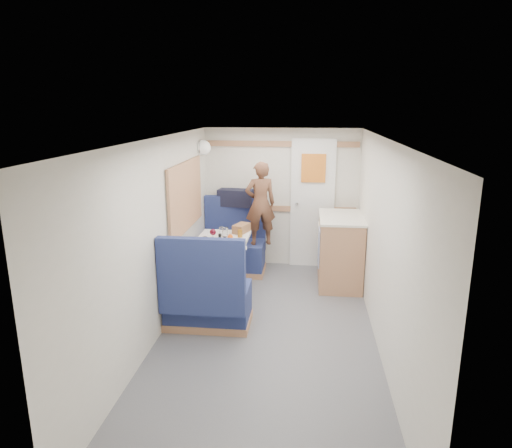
# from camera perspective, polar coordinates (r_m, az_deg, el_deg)

# --- Properties ---
(floor) EXTENTS (4.50, 4.50, 0.00)m
(floor) POSITION_cam_1_polar(r_m,az_deg,el_deg) (4.83, 1.37, -13.82)
(floor) COLOR #515156
(floor) RESTS_ON ground
(ceiling) EXTENTS (4.50, 4.50, 0.00)m
(ceiling) POSITION_cam_1_polar(r_m,az_deg,el_deg) (4.26, 1.53, 10.58)
(ceiling) COLOR silver
(ceiling) RESTS_ON wall_back
(wall_back) EXTENTS (2.20, 0.02, 2.00)m
(wall_back) POSITION_cam_1_polar(r_m,az_deg,el_deg) (6.62, 3.17, 3.24)
(wall_back) COLOR silver
(wall_back) RESTS_ON floor
(wall_left) EXTENTS (0.02, 4.50, 2.00)m
(wall_left) POSITION_cam_1_polar(r_m,az_deg,el_deg) (4.66, -12.15, -1.90)
(wall_left) COLOR silver
(wall_left) RESTS_ON floor
(wall_right) EXTENTS (0.02, 4.50, 2.00)m
(wall_right) POSITION_cam_1_polar(r_m,az_deg,el_deg) (4.49, 15.59, -2.77)
(wall_right) COLOR silver
(wall_right) RESTS_ON floor
(oak_trim_low) EXTENTS (2.15, 0.02, 0.08)m
(oak_trim_low) POSITION_cam_1_polar(r_m,az_deg,el_deg) (6.63, 3.14, 1.94)
(oak_trim_low) COLOR #A9724C
(oak_trim_low) RESTS_ON wall_back
(oak_trim_high) EXTENTS (2.15, 0.02, 0.08)m
(oak_trim_high) POSITION_cam_1_polar(r_m,az_deg,el_deg) (6.50, 3.26, 9.97)
(oak_trim_high) COLOR #A9724C
(oak_trim_high) RESTS_ON wall_back
(side_window) EXTENTS (0.04, 1.30, 0.72)m
(side_window) POSITION_cam_1_polar(r_m,az_deg,el_deg) (5.53, -8.84, 3.48)
(side_window) COLOR #A2A990
(side_window) RESTS_ON wall_left
(rear_door) EXTENTS (0.62, 0.12, 1.86)m
(rear_door) POSITION_cam_1_polar(r_m,az_deg,el_deg) (6.59, 7.06, 2.85)
(rear_door) COLOR white
(rear_door) RESTS_ON wall_back
(dinette_table) EXTENTS (0.62, 0.92, 0.72)m
(dinette_table) POSITION_cam_1_polar(r_m,az_deg,el_deg) (5.61, -4.32, -3.46)
(dinette_table) COLOR white
(dinette_table) RESTS_ON floor
(bench_far) EXTENTS (0.90, 0.59, 1.05)m
(bench_far) POSITION_cam_1_polar(r_m,az_deg,el_deg) (6.50, -2.86, -3.36)
(bench_far) COLOR navy
(bench_far) RESTS_ON floor
(bench_near) EXTENTS (0.90, 0.59, 1.05)m
(bench_near) POSITION_cam_1_polar(r_m,az_deg,el_deg) (4.91, -6.15, -9.51)
(bench_near) COLOR navy
(bench_near) RESTS_ON floor
(ledge) EXTENTS (0.90, 0.14, 0.04)m
(ledge) POSITION_cam_1_polar(r_m,az_deg,el_deg) (6.59, -2.57, 2.13)
(ledge) COLOR #A9724C
(ledge) RESTS_ON bench_far
(dome_light) EXTENTS (0.20, 0.20, 0.20)m
(dome_light) POSITION_cam_1_polar(r_m,az_deg,el_deg) (6.27, -6.62, 9.46)
(dome_light) COLOR white
(dome_light) RESTS_ON wall_left
(galley_counter) EXTENTS (0.57, 0.92, 0.92)m
(galley_counter) POSITION_cam_1_polar(r_m,az_deg,el_deg) (6.08, 10.42, -3.20)
(galley_counter) COLOR #A9724C
(galley_counter) RESTS_ON floor
(person) EXTENTS (0.48, 0.38, 1.14)m
(person) POSITION_cam_1_polar(r_m,az_deg,el_deg) (6.15, 0.55, 2.57)
(person) COLOR brown
(person) RESTS_ON bench_far
(duffel_bag) EXTENTS (0.53, 0.31, 0.24)m
(duffel_bag) POSITION_cam_1_polar(r_m,az_deg,el_deg) (6.56, -2.52, 3.31)
(duffel_bag) COLOR black
(duffel_bag) RESTS_ON ledge
(tray) EXTENTS (0.30, 0.36, 0.02)m
(tray) POSITION_cam_1_polar(r_m,az_deg,el_deg) (5.29, -2.60, -2.69)
(tray) COLOR white
(tray) RESTS_ON dinette_table
(orange_fruit) EXTENTS (0.07, 0.07, 0.07)m
(orange_fruit) POSITION_cam_1_polar(r_m,az_deg,el_deg) (5.47, -3.24, -1.65)
(orange_fruit) COLOR #D85E09
(orange_fruit) RESTS_ON tray
(cheese_block) EXTENTS (0.11, 0.09, 0.04)m
(cheese_block) POSITION_cam_1_polar(r_m,az_deg,el_deg) (5.28, -5.24, -2.47)
(cheese_block) COLOR #EFE28A
(cheese_block) RESTS_ON tray
(wine_glass) EXTENTS (0.08, 0.08, 0.17)m
(wine_glass) POSITION_cam_1_polar(r_m,az_deg,el_deg) (5.41, -5.42, -1.09)
(wine_glass) COLOR white
(wine_glass) RESTS_ON dinette_table
(tumbler_left) EXTENTS (0.06, 0.06, 0.10)m
(tumbler_left) POSITION_cam_1_polar(r_m,az_deg,el_deg) (5.34, -6.43, -2.13)
(tumbler_left) COLOR white
(tumbler_left) RESTS_ON dinette_table
(tumbler_mid) EXTENTS (0.06, 0.06, 0.10)m
(tumbler_mid) POSITION_cam_1_polar(r_m,az_deg,el_deg) (5.75, -4.31, -0.87)
(tumbler_mid) COLOR white
(tumbler_mid) RESTS_ON dinette_table
(tumbler_right) EXTENTS (0.07, 0.07, 0.12)m
(tumbler_right) POSITION_cam_1_polar(r_m,az_deg,el_deg) (5.66, -3.87, -1.02)
(tumbler_right) COLOR white
(tumbler_right) RESTS_ON dinette_table
(beer_glass) EXTENTS (0.06, 0.06, 0.09)m
(beer_glass) POSITION_cam_1_polar(r_m,az_deg,el_deg) (5.64, -2.01, -1.19)
(beer_glass) COLOR #885613
(beer_glass) RESTS_ON dinette_table
(pepper_grinder) EXTENTS (0.04, 0.04, 0.09)m
(pepper_grinder) POSITION_cam_1_polar(r_m,az_deg,el_deg) (5.49, -4.55, -1.68)
(pepper_grinder) COLOR black
(pepper_grinder) RESTS_ON dinette_table
(salt_grinder) EXTENTS (0.04, 0.04, 0.09)m
(salt_grinder) POSITION_cam_1_polar(r_m,az_deg,el_deg) (5.62, -5.38, -1.29)
(salt_grinder) COLOR white
(salt_grinder) RESTS_ON dinette_table
(bread_loaf) EXTENTS (0.22, 0.29, 0.11)m
(bread_loaf) POSITION_cam_1_polar(r_m,az_deg,el_deg) (5.85, -1.84, -0.54)
(bread_loaf) COLOR olive
(bread_loaf) RESTS_ON dinette_table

